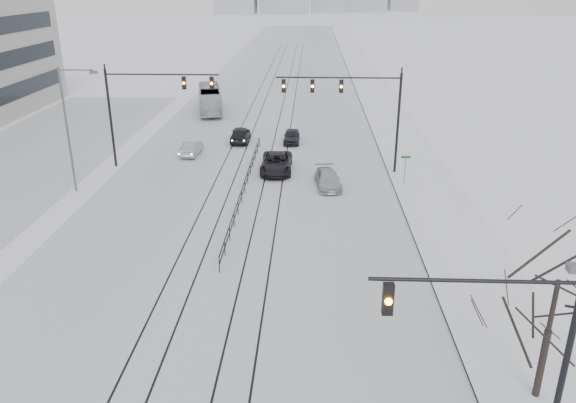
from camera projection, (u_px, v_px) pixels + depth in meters
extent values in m
cube|color=silver|center=(272.00, 107.00, 68.75)|extent=(22.00, 260.00, 0.02)
cube|color=silver|center=(383.00, 107.00, 68.22)|extent=(5.00, 260.00, 0.16)
cube|color=gray|center=(363.00, 107.00, 68.32)|extent=(0.10, 260.00, 0.12)
cube|color=silver|center=(11.00, 168.00, 46.28)|extent=(14.00, 60.00, 0.03)
cube|color=black|center=(229.00, 153.00, 50.27)|extent=(0.10, 180.00, 0.01)
cube|color=black|center=(244.00, 153.00, 50.21)|extent=(0.10, 180.00, 0.01)
cube|color=black|center=(271.00, 154.00, 50.12)|extent=(0.10, 180.00, 0.01)
cube|color=black|center=(287.00, 154.00, 50.07)|extent=(0.10, 180.00, 0.01)
cylinder|color=black|center=(563.00, 373.00, 16.83)|extent=(0.20, 0.20, 7.00)
cylinder|color=black|center=(475.00, 281.00, 15.80)|extent=(6.00, 0.12, 0.12)
cube|color=black|center=(388.00, 299.00, 16.13)|extent=(0.32, 0.24, 1.00)
sphere|color=orange|center=(389.00, 302.00, 16.00)|extent=(0.22, 0.22, 0.22)
cylinder|color=black|center=(398.00, 125.00, 43.62)|extent=(0.20, 0.20, 8.00)
cylinder|color=black|center=(338.00, 78.00, 42.48)|extent=(9.50, 0.12, 0.12)
cube|color=black|center=(284.00, 86.00, 42.87)|extent=(0.32, 0.24, 1.00)
sphere|color=orange|center=(284.00, 86.00, 42.74)|extent=(0.22, 0.22, 0.22)
cube|color=black|center=(312.00, 86.00, 42.79)|extent=(0.32, 0.24, 1.00)
sphere|color=orange|center=(312.00, 86.00, 42.66)|extent=(0.22, 0.22, 0.22)
cube|color=black|center=(341.00, 86.00, 42.71)|extent=(0.32, 0.24, 1.00)
sphere|color=orange|center=(341.00, 87.00, 42.58)|extent=(0.22, 0.22, 0.22)
cylinder|color=black|center=(111.00, 119.00, 45.42)|extent=(0.20, 0.20, 8.00)
cylinder|color=black|center=(162.00, 74.00, 43.93)|extent=(9.00, 0.12, 0.12)
cube|color=black|center=(212.00, 83.00, 44.02)|extent=(0.32, 0.24, 1.00)
sphere|color=orange|center=(212.00, 83.00, 43.89)|extent=(0.22, 0.22, 0.22)
cube|color=black|center=(184.00, 83.00, 44.10)|extent=(0.32, 0.24, 1.00)
sphere|color=orange|center=(184.00, 83.00, 43.97)|extent=(0.22, 0.22, 0.22)
cylinder|color=#595B60|center=(68.00, 132.00, 39.70)|extent=(0.16, 0.16, 9.00)
cylinder|color=#595B60|center=(76.00, 70.00, 38.07)|extent=(2.40, 0.10, 0.10)
cube|color=#595B60|center=(93.00, 72.00, 38.08)|extent=(0.50, 0.25, 0.18)
cylinder|color=black|center=(541.00, 365.00, 20.32)|extent=(0.26, 0.26, 3.00)
cylinder|color=black|center=(552.00, 312.00, 19.49)|extent=(0.18, 0.18, 2.50)
cube|color=black|center=(245.00, 181.00, 40.53)|extent=(0.06, 24.00, 0.06)
cube|color=black|center=(245.00, 186.00, 40.68)|extent=(0.06, 24.00, 0.06)
cylinder|color=#595B60|center=(405.00, 171.00, 41.85)|extent=(0.06, 0.06, 2.40)
cube|color=#0C4C19|center=(406.00, 157.00, 41.45)|extent=(0.70, 0.04, 0.18)
imported|color=black|center=(240.00, 134.00, 53.62)|extent=(1.83, 4.39, 1.48)
imported|color=#94969B|center=(192.00, 148.00, 49.63)|extent=(1.51, 3.80, 1.23)
imported|color=black|center=(276.00, 163.00, 45.22)|extent=(2.48, 5.32, 1.47)
imported|color=#ADAFB5|center=(328.00, 179.00, 41.93)|extent=(2.19, 4.37, 1.22)
imported|color=black|center=(292.00, 136.00, 53.37)|extent=(1.53, 3.72, 1.26)
imported|color=#B1B4B5|center=(210.00, 99.00, 65.86)|extent=(4.39, 10.67, 2.90)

